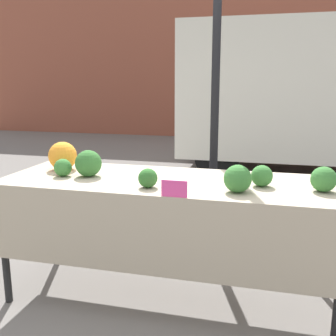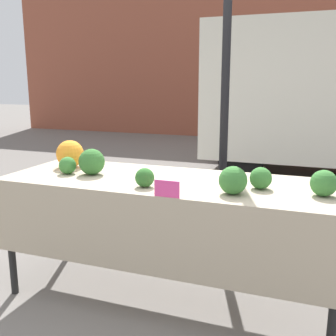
% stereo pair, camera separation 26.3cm
% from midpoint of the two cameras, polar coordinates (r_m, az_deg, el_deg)
% --- Properties ---
extents(ground_plane, '(40.00, 40.00, 0.00)m').
position_cam_midpoint_polar(ground_plane, '(2.97, 2.66, -18.10)').
color(ground_plane, slate).
extents(building_facade, '(16.00, 0.60, 4.99)m').
position_cam_midpoint_polar(building_facade, '(11.23, 16.91, 16.85)').
color(building_facade, brown).
rests_on(building_facade, ground_plane).
extents(tent_pole, '(0.07, 0.07, 2.62)m').
position_cam_midpoint_polar(tent_pole, '(3.34, 10.49, 8.76)').
color(tent_pole, black).
rests_on(tent_pole, ground_plane).
extents(market_table, '(2.25, 0.81, 0.86)m').
position_cam_midpoint_polar(market_table, '(2.61, 2.38, -4.31)').
color(market_table, tan).
rests_on(market_table, ground_plane).
extents(orange_cauliflower, '(0.21, 0.21, 0.21)m').
position_cam_midpoint_polar(orange_cauliflower, '(3.07, -11.68, 1.99)').
color(orange_cauliflower, orange).
rests_on(orange_cauliflower, market_table).
extents(romanesco_head, '(0.15, 0.15, 0.12)m').
position_cam_midpoint_polar(romanesco_head, '(3.15, -8.33, 1.58)').
color(romanesco_head, '#93B238').
rests_on(romanesco_head, market_table).
extents(broccoli_head_0, '(0.12, 0.12, 0.12)m').
position_cam_midpoint_polar(broccoli_head_0, '(2.44, -0.34, -1.44)').
color(broccoli_head_0, '#2D6628').
rests_on(broccoli_head_0, market_table).
extents(broccoli_head_1, '(0.12, 0.12, 0.12)m').
position_cam_midpoint_polar(broccoli_head_1, '(2.86, -11.86, 0.34)').
color(broccoli_head_1, '#387533').
rests_on(broccoli_head_1, market_table).
extents(broccoli_head_2, '(0.15, 0.15, 0.15)m').
position_cam_midpoint_polar(broccoli_head_2, '(2.46, 24.57, -2.06)').
color(broccoli_head_2, '#387533').
rests_on(broccoli_head_2, market_table).
extents(broccoli_head_3, '(0.17, 0.17, 0.17)m').
position_cam_midpoint_polar(broccoli_head_3, '(2.34, 12.62, -1.80)').
color(broccoli_head_3, '#387533').
rests_on(broccoli_head_3, market_table).
extents(broccoli_head_4, '(0.14, 0.14, 0.14)m').
position_cam_midpoint_polar(broccoli_head_4, '(2.50, 16.27, -1.46)').
color(broccoli_head_4, '#387533').
rests_on(broccoli_head_4, market_table).
extents(broccoli_head_5, '(0.18, 0.18, 0.18)m').
position_cam_midpoint_polar(broccoli_head_5, '(2.80, -8.40, 0.87)').
color(broccoli_head_5, '#336B2D').
rests_on(broccoli_head_5, market_table).
extents(price_sign, '(0.15, 0.01, 0.10)m').
position_cam_midpoint_polar(price_sign, '(2.23, 3.20, -3.08)').
color(price_sign, '#EF4793').
rests_on(price_sign, market_table).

